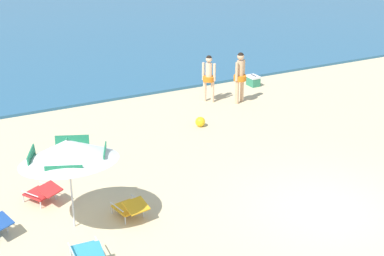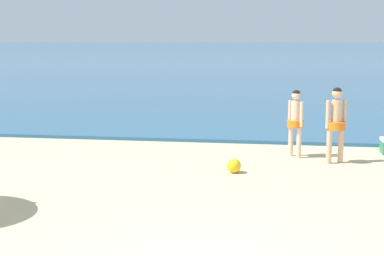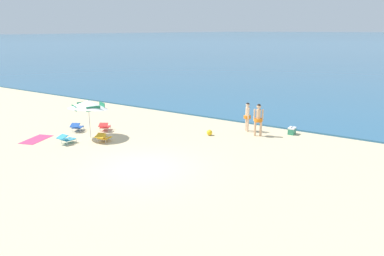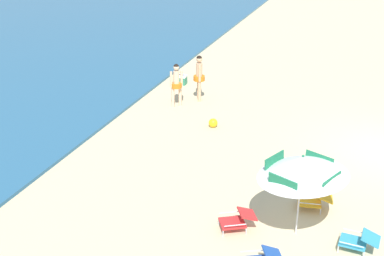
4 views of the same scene
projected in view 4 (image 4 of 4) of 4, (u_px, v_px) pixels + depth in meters
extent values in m
cylinder|color=silver|center=(299.00, 196.00, 12.50)|extent=(0.04, 0.04, 2.08)
cone|color=white|center=(302.00, 166.00, 12.17)|extent=(2.25, 2.29, 0.72)
cube|color=#1E724C|center=(274.00, 160.00, 12.69)|extent=(0.71, 0.33, 0.26)
cube|color=#1E724C|center=(283.00, 183.00, 11.71)|extent=(0.33, 0.71, 0.26)
cube|color=#1E724C|center=(331.00, 182.00, 11.74)|extent=(0.71, 0.33, 0.26)
cube|color=#1E724C|center=(319.00, 159.00, 12.72)|extent=(0.33, 0.71, 0.26)
sphere|color=#1E724C|center=(303.00, 156.00, 12.06)|extent=(0.06, 0.06, 0.06)
cube|color=gold|center=(309.00, 202.00, 13.85)|extent=(0.62, 0.69, 0.04)
cube|color=gold|center=(325.00, 196.00, 13.70)|extent=(0.56, 0.49, 0.18)
cylinder|color=silver|center=(298.00, 209.00, 13.72)|extent=(0.03, 0.03, 0.18)
cylinder|color=silver|center=(298.00, 199.00, 14.16)|extent=(0.03, 0.03, 0.18)
cylinder|color=silver|center=(320.00, 212.00, 13.63)|extent=(0.03, 0.03, 0.18)
cylinder|color=silver|center=(320.00, 201.00, 14.07)|extent=(0.03, 0.03, 0.18)
cylinder|color=silver|center=(310.00, 204.00, 13.55)|extent=(0.13, 0.53, 0.02)
cylinder|color=silver|center=(309.00, 192.00, 14.05)|extent=(0.13, 0.53, 0.02)
cube|color=#1E4799|center=(273.00, 254.00, 11.53)|extent=(0.62, 0.59, 0.19)
cylinder|color=silver|center=(253.00, 251.00, 11.78)|extent=(0.27, 0.49, 0.02)
cube|color=red|center=(232.00, 223.00, 12.98)|extent=(0.75, 0.78, 0.04)
cube|color=red|center=(247.00, 214.00, 12.95)|extent=(0.63, 0.60, 0.16)
cylinder|color=silver|center=(223.00, 234.00, 12.76)|extent=(0.03, 0.03, 0.18)
cylinder|color=silver|center=(219.00, 222.00, 13.20)|extent=(0.03, 0.03, 0.18)
cylinder|color=silver|center=(246.00, 231.00, 12.85)|extent=(0.03, 0.03, 0.18)
cylinder|color=silver|center=(241.00, 220.00, 13.29)|extent=(0.03, 0.03, 0.18)
cylinder|color=silver|center=(235.00, 225.00, 12.68)|extent=(0.30, 0.48, 0.02)
cylinder|color=silver|center=(230.00, 212.00, 13.18)|extent=(0.30, 0.48, 0.02)
cube|color=teal|center=(353.00, 242.00, 12.28)|extent=(0.55, 0.62, 0.04)
cube|color=teal|center=(371.00, 238.00, 12.05)|extent=(0.51, 0.43, 0.17)
cylinder|color=silver|center=(338.00, 249.00, 12.22)|extent=(0.03, 0.03, 0.18)
cylinder|color=silver|center=(342.00, 237.00, 12.63)|extent=(0.03, 0.03, 0.18)
cylinder|color=silver|center=(364.00, 255.00, 12.01)|extent=(0.03, 0.03, 0.18)
cylinder|color=silver|center=(366.00, 243.00, 12.42)|extent=(0.03, 0.03, 0.18)
cylinder|color=silver|center=(352.00, 245.00, 11.99)|extent=(0.05, 0.54, 0.02)
cylinder|color=silver|center=(355.00, 231.00, 12.46)|extent=(0.05, 0.54, 0.02)
cylinder|color=#D8A87F|center=(199.00, 91.00, 20.73)|extent=(0.13, 0.13, 0.88)
cylinder|color=#D8A87F|center=(199.00, 88.00, 21.02)|extent=(0.13, 0.13, 0.88)
cylinder|color=orange|center=(199.00, 78.00, 20.69)|extent=(0.44, 0.44, 0.18)
cylinder|color=#D8A87F|center=(199.00, 71.00, 20.57)|extent=(0.24, 0.24, 0.63)
cylinder|color=#D8A87F|center=(200.00, 73.00, 20.37)|extent=(0.10, 0.10, 0.66)
cylinder|color=#D8A87F|center=(199.00, 70.00, 20.77)|extent=(0.10, 0.10, 0.66)
sphere|color=#D8A87F|center=(199.00, 59.00, 20.37)|extent=(0.24, 0.24, 0.24)
sphere|color=black|center=(199.00, 58.00, 20.36)|extent=(0.22, 0.22, 0.22)
cylinder|color=beige|center=(180.00, 96.00, 20.34)|extent=(0.12, 0.12, 0.82)
cylinder|color=beige|center=(173.00, 96.00, 20.24)|extent=(0.12, 0.12, 0.82)
cylinder|color=orange|center=(176.00, 85.00, 20.11)|extent=(0.41, 0.41, 0.17)
cylinder|color=beige|center=(176.00, 78.00, 20.00)|extent=(0.23, 0.23, 0.58)
cylinder|color=beige|center=(181.00, 78.00, 20.07)|extent=(0.09, 0.09, 0.62)
cylinder|color=beige|center=(171.00, 80.00, 19.94)|extent=(0.09, 0.09, 0.62)
sphere|color=beige|center=(176.00, 67.00, 19.82)|extent=(0.22, 0.22, 0.22)
sphere|color=black|center=(176.00, 67.00, 19.81)|extent=(0.21, 0.21, 0.21)
cube|color=#2D7F5B|center=(181.00, 80.00, 22.70)|extent=(0.35, 0.49, 0.32)
cube|color=white|center=(181.00, 76.00, 22.61)|extent=(0.36, 0.50, 0.08)
cylinder|color=black|center=(181.00, 75.00, 22.59)|extent=(0.03, 0.34, 0.02)
sphere|color=yellow|center=(213.00, 123.00, 18.60)|extent=(0.32, 0.32, 0.32)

